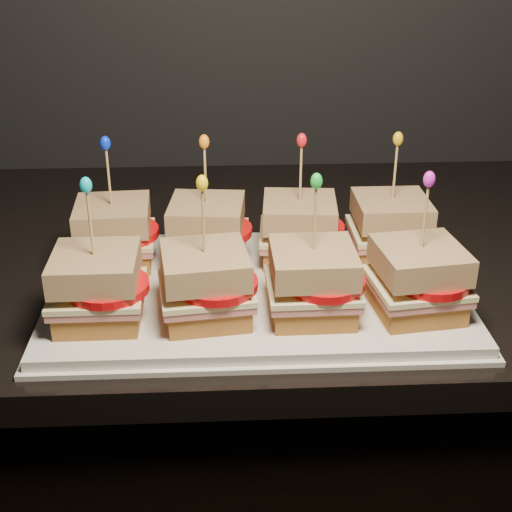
{
  "coord_description": "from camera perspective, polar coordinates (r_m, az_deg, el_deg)",
  "views": [
    {
      "loc": [
        0.89,
        0.8,
        1.31
      ],
      "look_at": [
        0.92,
        1.53,
        0.95
      ],
      "focal_mm": 50.0,
      "sensor_mm": 36.0,
      "label": 1
    }
  ],
  "objects": [
    {
      "name": "sandwich_0_bread_bot",
      "position": [
        0.89,
        -11.13,
        0.24
      ],
      "size": [
        0.09,
        0.09,
        0.02
      ],
      "primitive_type": "cube",
      "rotation": [
        0.0,
        0.0,
        0.06
      ],
      "color": "brown",
      "rests_on": "platter"
    },
    {
      "name": "sandwich_6_pick",
      "position": [
        0.72,
        4.73,
        2.64
      ],
      "size": [
        0.0,
        0.0,
        0.09
      ],
      "primitive_type": "cylinder",
      "color": "tan",
      "rests_on": "sandwich_6_bread_top"
    },
    {
      "name": "sandwich_1_ham",
      "position": [
        0.87,
        -3.91,
        1.34
      ],
      "size": [
        0.1,
        0.1,
        0.01
      ],
      "primitive_type": "cube",
      "rotation": [
        0.0,
        0.0,
        -0.1
      ],
      "color": "#BD6463",
      "rests_on": "sandwich_1_bread_bot"
    },
    {
      "name": "sandwich_2_bread_bot",
      "position": [
        0.88,
        3.42,
        0.56
      ],
      "size": [
        0.09,
        0.09,
        0.02
      ],
      "primitive_type": "cube",
      "rotation": [
        0.0,
        0.0,
        -0.09
      ],
      "color": "brown",
      "rests_on": "platter"
    },
    {
      "name": "sandwich_5_pick",
      "position": [
        0.72,
        -4.22,
        2.47
      ],
      "size": [
        0.0,
        0.0,
        0.09
      ],
      "primitive_type": "cylinder",
      "color": "tan",
      "rests_on": "sandwich_5_bread_top"
    },
    {
      "name": "sandwich_6_bread_bot",
      "position": [
        0.77,
        4.47,
        -3.84
      ],
      "size": [
        0.09,
        0.09,
        0.02
      ],
      "primitive_type": "cube",
      "rotation": [
        0.0,
        0.0,
        0.02
      ],
      "color": "brown",
      "rests_on": "platter"
    },
    {
      "name": "sandwich_3_bread_bot",
      "position": [
        0.9,
        10.53,
        0.71
      ],
      "size": [
        0.09,
        0.09,
        0.02
      ],
      "primitive_type": "cube",
      "rotation": [
        0.0,
        0.0,
        0.01
      ],
      "color": "brown",
      "rests_on": "platter"
    },
    {
      "name": "sandwich_0_pick",
      "position": [
        0.85,
        -11.68,
        5.95
      ],
      "size": [
        0.0,
        0.0,
        0.09
      ],
      "primitive_type": "cylinder",
      "color": "tan",
      "rests_on": "sandwich_0_bread_top"
    },
    {
      "name": "sandwich_7_bread_bot",
      "position": [
        0.79,
        12.62,
        -3.56
      ],
      "size": [
        0.1,
        0.1,
        0.02
      ],
      "primitive_type": "cube",
      "rotation": [
        0.0,
        0.0,
        0.13
      ],
      "color": "brown",
      "rests_on": "platter"
    },
    {
      "name": "sandwich_3_pick",
      "position": [
        0.87,
        11.03,
        6.35
      ],
      "size": [
        0.0,
        0.0,
        0.09
      ],
      "primitive_type": "cylinder",
      "color": "tan",
      "rests_on": "sandwich_3_bread_top"
    },
    {
      "name": "sandwich_1_frill",
      "position": [
        0.83,
        -4.17,
        9.11
      ],
      "size": [
        0.01,
        0.01,
        0.02
      ],
      "primitive_type": "ellipsoid",
      "color": "orange",
      "rests_on": "sandwich_1_pick"
    },
    {
      "name": "platter",
      "position": [
        0.83,
        -0.0,
        -2.85
      ],
      "size": [
        0.47,
        0.29,
        0.02
      ],
      "primitive_type": "cube",
      "color": "white",
      "rests_on": "granite_slab"
    },
    {
      "name": "sandwich_1_tomato",
      "position": [
        0.86,
        -3.14,
        2.06
      ],
      "size": [
        0.09,
        0.09,
        0.01
      ],
      "primitive_type": "cylinder",
      "color": "red",
      "rests_on": "sandwich_1_cheese"
    },
    {
      "name": "sandwich_0_bread_top",
      "position": [
        0.87,
        -11.41,
        3.18
      ],
      "size": [
        0.09,
        0.09,
        0.03
      ],
      "primitive_type": "cube",
      "rotation": [
        0.0,
        0.0,
        0.06
      ],
      "color": "brown",
      "rests_on": "sandwich_0_tomato"
    },
    {
      "name": "sandwich_1_bread_bot",
      "position": [
        0.88,
        -3.88,
        0.4
      ],
      "size": [
        0.09,
        0.09,
        0.02
      ],
      "primitive_type": "cube",
      "rotation": [
        0.0,
        0.0,
        -0.1
      ],
      "color": "brown",
      "rests_on": "platter"
    },
    {
      "name": "sandwich_4_frill",
      "position": [
        0.71,
        -13.45,
        5.54
      ],
      "size": [
        0.01,
        0.01,
        0.02
      ],
      "primitive_type": "ellipsoid",
      "color": "#0DB1BF",
      "rests_on": "sandwich_4_pick"
    },
    {
      "name": "sandwich_7_cheese",
      "position": [
        0.78,
        12.79,
        -2.09
      ],
      "size": [
        0.11,
        0.1,
        0.01
      ],
      "primitive_type": "cube",
      "rotation": [
        0.0,
        0.0,
        0.13
      ],
      "color": "beige",
      "rests_on": "sandwich_7_ham"
    },
    {
      "name": "sandwich_4_tomato",
      "position": [
        0.75,
        -11.76,
        -2.41
      ],
      "size": [
        0.09,
        0.09,
        0.01
      ],
      "primitive_type": "cylinder",
      "color": "red",
      "rests_on": "sandwich_4_cheese"
    },
    {
      "name": "sandwich_5_tomato",
      "position": [
        0.74,
        -3.13,
        -2.25
      ],
      "size": [
        0.09,
        0.09,
        0.01
      ],
      "primitive_type": "cylinder",
      "color": "red",
      "rests_on": "sandwich_5_cheese"
    },
    {
      "name": "sandwich_4_ham",
      "position": [
        0.76,
        -12.49,
        -3.16
      ],
      "size": [
        0.09,
        0.09,
        0.01
      ],
      "primitive_type": "cube",
      "rotation": [
        0.0,
        0.0,
        0.01
      ],
      "color": "#BD6463",
      "rests_on": "sandwich_4_bread_bot"
    },
    {
      "name": "sandwich_3_bread_top",
      "position": [
        0.88,
        10.79,
        3.61
      ],
      "size": [
        0.09,
        0.09,
        0.03
      ],
      "primitive_type": "cube",
      "rotation": [
        0.0,
        0.0,
        0.01
      ],
      "color": "brown",
      "rests_on": "sandwich_3_tomato"
    },
    {
      "name": "sandwich_7_tomato",
      "position": [
        0.77,
        13.81,
        -1.78
      ],
      "size": [
        0.09,
        0.09,
        0.01
      ],
      "primitive_type": "cylinder",
      "color": "red",
      "rests_on": "sandwich_7_cheese"
    },
    {
      "name": "sandwich_4_cheese",
      "position": [
        0.76,
        -12.54,
        -2.7
      ],
      "size": [
        0.1,
        0.09,
        0.01
      ],
      "primitive_type": "cube",
      "rotation": [
        0.0,
        0.0,
        0.01
      ],
      "color": "beige",
      "rests_on": "sandwich_4_ham"
    },
    {
      "name": "sandwich_7_pick",
      "position": [
        0.75,
        13.33,
        2.76
      ],
      "size": [
        0.0,
        0.0,
        0.09
      ],
      "primitive_type": "cylinder",
      "color": "tan",
      "rests_on": "sandwich_7_bread_top"
    },
    {
      "name": "sandwich_0_tomato",
      "position": [
        0.87,
        -10.57,
        1.88
      ],
      "size": [
        0.09,
        0.09,
        0.01
      ],
      "primitive_type": "cylinder",
      "color": "red",
      "rests_on": "sandwich_0_cheese"
    },
    {
      "name": "sandwich_2_bread_top",
      "position": [
        0.86,
        3.51,
        3.53
      ],
      "size": [
        0.09,
        0.09,
        0.03
      ],
      "primitive_type": "cube",
      "rotation": [
        0.0,
        0.0,
        -0.09
      ],
      "color": "brown",
      "rests_on": "sandwich_2_tomato"
    },
    {
      "name": "sandwich_5_bread_bot",
      "position": [
        0.76,
        -3.99,
        -4.06
      ],
      "size": [
        0.1,
        0.1,
        0.02
      ],
      "primitive_type": "cube",
      "rotation": [
        0.0,
        0.0,
        0.13
      ],
      "color": "brown",
      "rests_on": "platter"
    },
    {
      "name": "sandwich_4_bread_top",
      "position": [
        0.75,
        -12.74,
        -0.9
      ],
      "size": [
        0.09,
        0.09,
        0.03
      ],
      "primitive_type": "cube",
      "rotation": [
        0.0,
        0.0,
        0.01
      ],
      "color": "brown",
      "rests_on": "sandwich_4_tomato"
    },
    {
      "name": "sandwich_6_cheese",
      "position": [
        0.75,
        4.53,
        -2.34
      ],
      "size": [
        0.1,
        0.09,
        0.01
      ],
      "primitive_type": "cube",
      "rotation": [
        0.0,
        0.0,
        0.02
      ],
      "color": "beige",
      "rests_on": "sandwich_6_ham"
    },
    {
      "name": "sandwich_6_frill",
      "position": [
        0.71,
        4.86,
        5.99
      ],
      "size": [
        0.01,
        0.01,
        0.02
      ],
      "primitive_type": "ellipsoid",
      "color": "green",
      "rests_on": "sandwich_6_pick"
    },
    {
      "name": "sandwich_2_tomato",
      "position": [
        0.87,
        4.3,
        2.21
      ],
      "size": [
        0.09,
        0.09,
        0.01
      ],
      "primitive_type": "cylinder",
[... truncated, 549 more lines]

